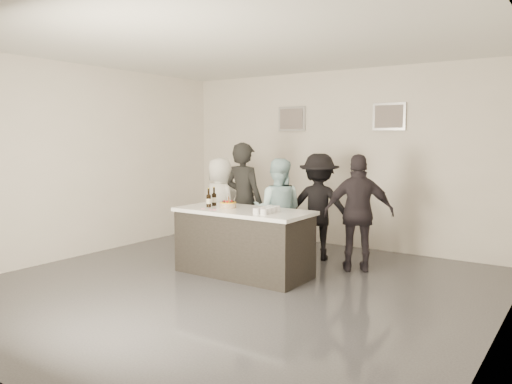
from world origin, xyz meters
TOP-DOWN VIEW (x-y plane):
  - floor at (0.00, 0.00)m, footprint 6.00×6.00m
  - ceiling at (0.00, 0.00)m, footprint 6.00×6.00m
  - wall_back at (0.00, 3.00)m, footprint 6.00×0.04m
  - wall_left at (-3.00, 0.00)m, footprint 0.04×6.00m
  - wall_right at (3.00, 0.00)m, footprint 0.04×6.00m
  - picture_left at (-0.90, 2.97)m, footprint 0.54×0.04m
  - picture_right at (0.90, 2.97)m, footprint 0.54×0.04m
  - bar_counter at (-0.22, 0.51)m, footprint 1.86×0.86m
  - cake at (-0.47, 0.51)m, footprint 0.23×0.23m
  - beer_bottle_a at (-0.77, 0.57)m, footprint 0.07×0.07m
  - beer_bottle_b at (-0.74, 0.41)m, footprint 0.07×0.07m
  - tumbler_cluster at (0.22, 0.42)m, footprint 0.19×0.40m
  - candles at (-0.59, 0.24)m, footprint 0.24×0.08m
  - person_main_black at (-0.72, 1.23)m, footprint 0.68×0.46m
  - person_main_blue at (-0.20, 1.37)m, footprint 0.93×0.85m
  - person_guest_left at (-1.34, 1.42)m, footprint 0.88×0.72m
  - person_guest_right at (1.00, 1.58)m, footprint 1.04×0.81m
  - person_guest_back at (0.22, 1.88)m, footprint 1.19×0.91m

SIDE VIEW (x-z plane):
  - floor at x=0.00m, z-range 0.00..0.00m
  - bar_counter at x=-0.22m, z-range 0.00..0.90m
  - person_guest_left at x=-1.34m, z-range 0.00..1.55m
  - person_main_blue at x=-0.20m, z-range 0.00..1.56m
  - person_guest_back at x=0.22m, z-range 0.00..1.62m
  - person_guest_right at x=1.00m, z-range 0.00..1.64m
  - person_main_black at x=-0.72m, z-range 0.00..1.79m
  - candles at x=-0.59m, z-range 0.90..0.91m
  - cake at x=-0.47m, z-range 0.90..0.97m
  - tumbler_cluster at x=0.22m, z-range 0.90..0.98m
  - beer_bottle_a at x=-0.77m, z-range 0.90..1.16m
  - beer_bottle_b at x=-0.74m, z-range 0.90..1.16m
  - wall_back at x=0.00m, z-range 0.00..3.00m
  - wall_left at x=-3.00m, z-range 0.00..3.00m
  - wall_right at x=3.00m, z-range 0.00..3.00m
  - picture_left at x=-0.90m, z-range 1.98..2.42m
  - picture_right at x=0.90m, z-range 1.98..2.42m
  - ceiling at x=0.00m, z-range 3.00..3.00m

